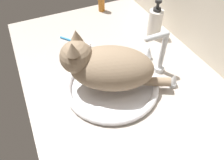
# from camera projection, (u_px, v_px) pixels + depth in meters

# --- Properties ---
(countertop) EXTENTS (1.24, 0.72, 0.03)m
(countertop) POSITION_uv_depth(u_px,v_px,m) (124.00, 85.00, 0.82)
(countertop) COLOR #ADA399
(countertop) RESTS_ON ground
(backsplash_wall) EXTENTS (1.24, 0.02, 0.30)m
(backsplash_wall) POSITION_uv_depth(u_px,v_px,m) (210.00, 32.00, 0.83)
(backsplash_wall) COLOR beige
(backsplash_wall) RESTS_ON ground
(sink_basin) EXTENTS (0.35, 0.35, 0.02)m
(sink_basin) POSITION_uv_depth(u_px,v_px,m) (112.00, 85.00, 0.79)
(sink_basin) COLOR white
(sink_basin) RESTS_ON countertop
(faucet) EXTENTS (0.21, 0.11, 0.19)m
(faucet) POSITION_uv_depth(u_px,v_px,m) (160.00, 57.00, 0.80)
(faucet) COLOR silver
(faucet) RESTS_ON countertop
(cat) EXTENTS (0.29, 0.36, 0.20)m
(cat) POSITION_uv_depth(u_px,v_px,m) (105.00, 67.00, 0.72)
(cat) COLOR #8C755B
(cat) RESTS_ON sink_basin
(amber_bottle) EXTENTS (0.04, 0.04, 0.12)m
(amber_bottle) POSITION_uv_depth(u_px,v_px,m) (101.00, 1.00, 1.15)
(amber_bottle) COLOR #B2661E
(amber_bottle) RESTS_ON countertop
(soap_pump_bottle) EXTENTS (0.06, 0.06, 0.18)m
(soap_pump_bottle) POSITION_uv_depth(u_px,v_px,m) (155.00, 23.00, 0.97)
(soap_pump_bottle) COLOR silver
(soap_pump_bottle) RESTS_ON countertop
(toothbrush) EXTENTS (0.13, 0.11, 0.02)m
(toothbrush) POSITION_uv_depth(u_px,v_px,m) (76.00, 42.00, 0.98)
(toothbrush) COLOR #338CD1
(toothbrush) RESTS_ON countertop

